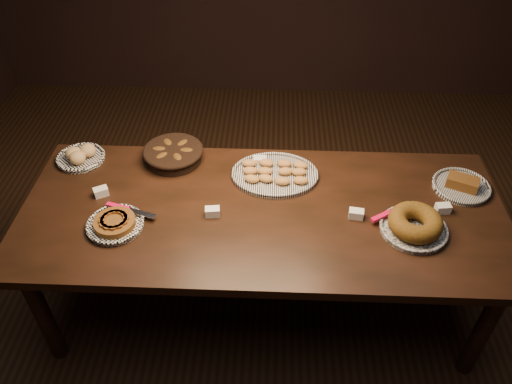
{
  "coord_description": "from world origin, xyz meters",
  "views": [
    {
      "loc": [
        0.04,
        -1.79,
        2.44
      ],
      "look_at": [
        -0.04,
        0.05,
        0.82
      ],
      "focal_mm": 35.0,
      "sensor_mm": 36.0,
      "label": 1
    }
  ],
  "objects_px": {
    "buffet_table": "(263,220)",
    "bundt_cake_plate": "(415,224)",
    "apple_tart_plate": "(115,223)",
    "madeleine_platter": "(275,173)"
  },
  "relations": [
    {
      "from": "buffet_table",
      "to": "madeleine_platter",
      "type": "distance_m",
      "value": 0.28
    },
    {
      "from": "buffet_table",
      "to": "apple_tart_plate",
      "type": "relative_size",
      "value": 7.36
    },
    {
      "from": "apple_tart_plate",
      "to": "bundt_cake_plate",
      "type": "bearing_deg",
      "value": 19.54
    },
    {
      "from": "buffet_table",
      "to": "apple_tart_plate",
      "type": "distance_m",
      "value": 0.72
    },
    {
      "from": "madeleine_platter",
      "to": "bundt_cake_plate",
      "type": "bearing_deg",
      "value": -46.17
    },
    {
      "from": "buffet_table",
      "to": "madeleine_platter",
      "type": "xyz_separation_m",
      "value": [
        0.06,
        0.26,
        0.09
      ]
    },
    {
      "from": "apple_tart_plate",
      "to": "madeleine_platter",
      "type": "height_order",
      "value": "apple_tart_plate"
    },
    {
      "from": "buffet_table",
      "to": "bundt_cake_plate",
      "type": "distance_m",
      "value": 0.73
    },
    {
      "from": "buffet_table",
      "to": "apple_tart_plate",
      "type": "xyz_separation_m",
      "value": [
        -0.7,
        -0.15,
        0.09
      ]
    },
    {
      "from": "apple_tart_plate",
      "to": "madeleine_platter",
      "type": "xyz_separation_m",
      "value": [
        0.75,
        0.41,
        -0.0
      ]
    }
  ]
}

